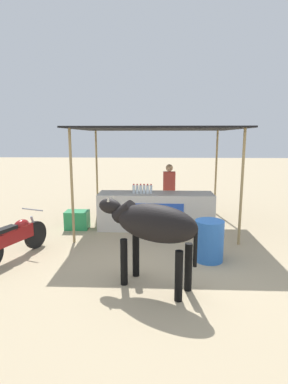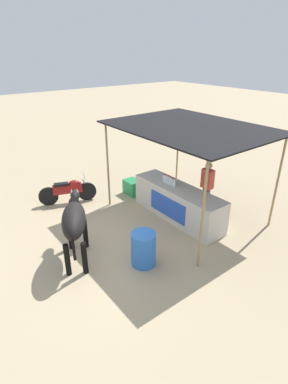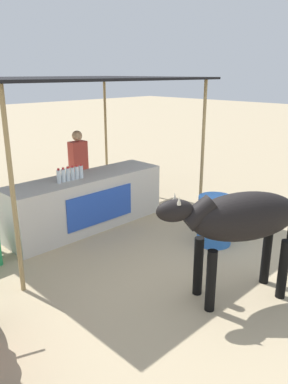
{
  "view_description": "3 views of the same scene",
  "coord_description": "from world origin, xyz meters",
  "px_view_note": "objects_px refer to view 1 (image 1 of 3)",
  "views": [
    {
      "loc": [
        -0.0,
        -5.51,
        2.41
      ],
      "look_at": [
        -0.28,
        1.45,
        1.13
      ],
      "focal_mm": 28.0,
      "sensor_mm": 36.0,
      "label": 1
    },
    {
      "loc": [
        5.42,
        -3.23,
        4.48
      ],
      "look_at": [
        -0.22,
        1.14,
        1.05
      ],
      "focal_mm": 28.0,
      "sensor_mm": 36.0,
      "label": 2
    },
    {
      "loc": [
        -3.78,
        -3.1,
        2.71
      ],
      "look_at": [
        0.43,
        1.15,
        0.8
      ],
      "focal_mm": 35.0,
      "sensor_mm": 36.0,
      "label": 3
    }
  ],
  "objects_px": {
    "cow": "(152,225)",
    "motorcycle_parked": "(15,237)",
    "vendor_behind_counter": "(169,192)",
    "stall_counter": "(156,211)",
    "water_barrel": "(209,241)",
    "cooler_box": "(77,220)"
  },
  "relations": [
    {
      "from": "stall_counter",
      "to": "cooler_box",
      "type": "distance_m",
      "value": 2.1
    },
    {
      "from": "stall_counter",
      "to": "motorcycle_parked",
      "type": "distance_m",
      "value": 3.51
    },
    {
      "from": "cow",
      "to": "motorcycle_parked",
      "type": "distance_m",
      "value": 3.03
    },
    {
      "from": "water_barrel",
      "to": "motorcycle_parked",
      "type": "relative_size",
      "value": 0.47
    },
    {
      "from": "motorcycle_parked",
      "to": "cow",
      "type": "bearing_deg",
      "value": -21.19
    },
    {
      "from": "water_barrel",
      "to": "cow",
      "type": "xyz_separation_m",
      "value": [
        -1.11,
        -1.09,
        0.63
      ]
    },
    {
      "from": "stall_counter",
      "to": "motorcycle_parked",
      "type": "bearing_deg",
      "value": -143.62
    },
    {
      "from": "cooler_box",
      "to": "vendor_behind_counter",
      "type": "bearing_deg",
      "value": 19.03
    },
    {
      "from": "cow",
      "to": "motorcycle_parked",
      "type": "xyz_separation_m",
      "value": [
        -2.77,
        1.07,
        -0.6
      ]
    },
    {
      "from": "water_barrel",
      "to": "cow",
      "type": "height_order",
      "value": "cow"
    },
    {
      "from": "water_barrel",
      "to": "motorcycle_parked",
      "type": "distance_m",
      "value": 3.88
    },
    {
      "from": "stall_counter",
      "to": "water_barrel",
      "type": "distance_m",
      "value": 2.32
    },
    {
      "from": "vendor_behind_counter",
      "to": "stall_counter",
      "type": "bearing_deg",
      "value": -116.76
    },
    {
      "from": "cow",
      "to": "water_barrel",
      "type": "bearing_deg",
      "value": 44.65
    },
    {
      "from": "stall_counter",
      "to": "water_barrel",
      "type": "relative_size",
      "value": 3.7
    },
    {
      "from": "vendor_behind_counter",
      "to": "motorcycle_parked",
      "type": "height_order",
      "value": "vendor_behind_counter"
    },
    {
      "from": "water_barrel",
      "to": "cow",
      "type": "bearing_deg",
      "value": -135.35
    },
    {
      "from": "water_barrel",
      "to": "vendor_behind_counter",
      "type": "bearing_deg",
      "value": 103.46
    },
    {
      "from": "water_barrel",
      "to": "cow",
      "type": "distance_m",
      "value": 1.68
    },
    {
      "from": "cooler_box",
      "to": "motorcycle_parked",
      "type": "height_order",
      "value": "motorcycle_parked"
    },
    {
      "from": "cooler_box",
      "to": "cow",
      "type": "xyz_separation_m",
      "value": [
        2.03,
        -3.06,
        0.79
      ]
    },
    {
      "from": "cow",
      "to": "motorcycle_parked",
      "type": "height_order",
      "value": "cow"
    }
  ]
}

